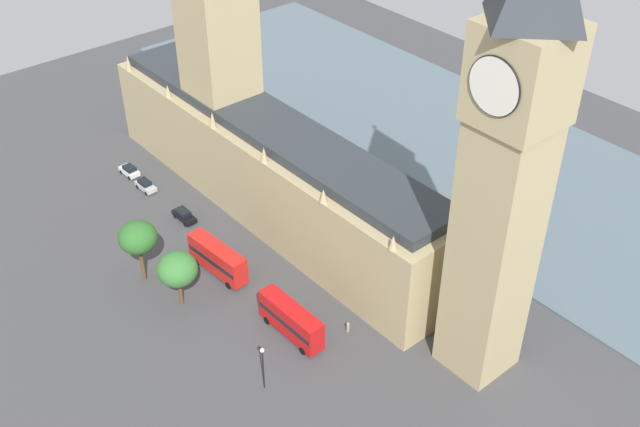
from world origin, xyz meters
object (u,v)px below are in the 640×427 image
object	(u,v)px
parliament_building	(264,154)
car_white_leading	(129,170)
street_lamp_trailing	(263,361)
car_silver_corner	(145,185)
plane_tree_kerbside	(138,238)
clock_tower	(509,156)
pedestrian_under_trees	(348,327)
car_black_by_river_gate	(184,215)
double_decker_bus_opposite_hall	(291,320)
double_decker_bus_near_tower	(218,258)
plane_tree_midblock	(177,269)

from	to	relation	value
parliament_building	car_white_leading	bearing A→B (deg)	-59.55
car_white_leading	street_lamp_trailing	distance (m)	53.97
car_silver_corner	plane_tree_kerbside	distance (m)	23.90
clock_tower	car_white_leading	world-z (taller)	clock_tower
pedestrian_under_trees	car_silver_corner	bearing A→B (deg)	-165.51
clock_tower	car_silver_corner	bearing A→B (deg)	-78.37
parliament_building	clock_tower	world-z (taller)	clock_tower
car_white_leading	car_black_by_river_gate	world-z (taller)	same
clock_tower	car_white_leading	xyz separation A→B (m)	(12.26, -66.25, -29.33)
parliament_building	double_decker_bus_opposite_hall	bearing A→B (deg)	59.12
double_decker_bus_opposite_hall	plane_tree_kerbside	xyz separation A→B (m)	(9.10, -22.20, 4.83)
street_lamp_trailing	car_silver_corner	bearing A→B (deg)	-102.81
car_black_by_river_gate	plane_tree_kerbside	bearing A→B (deg)	34.72
parliament_building	car_white_leading	world-z (taller)	parliament_building
plane_tree_kerbside	parliament_building	bearing A→B (deg)	-171.31
car_black_by_river_gate	double_decker_bus_near_tower	world-z (taller)	double_decker_bus_near_tower
car_silver_corner	plane_tree_kerbside	size ratio (longest dim) A/B	0.44
plane_tree_kerbside	street_lamp_trailing	world-z (taller)	plane_tree_kerbside
car_black_by_river_gate	pedestrian_under_trees	xyz separation A→B (m)	(-3.17, 35.05, -0.21)
car_silver_corner	plane_tree_midblock	xyz separation A→B (m)	(10.31, 27.67, 5.24)
double_decker_bus_opposite_hall	double_decker_bus_near_tower	bearing A→B (deg)	-90.22
car_silver_corner	car_black_by_river_gate	world-z (taller)	same
clock_tower	plane_tree_midblock	size ratio (longest dim) A/B	6.87
double_decker_bus_opposite_hall	pedestrian_under_trees	xyz separation A→B (m)	(-6.04, 4.34, -1.96)
car_silver_corner	double_decker_bus_opposite_hall	world-z (taller)	double_decker_bus_opposite_hall
car_white_leading	double_decker_bus_near_tower	distance (m)	31.44
street_lamp_trailing	double_decker_bus_near_tower	bearing A→B (deg)	-110.30
clock_tower	plane_tree_midblock	bearing A→B (deg)	-55.25
parliament_building	double_decker_bus_opposite_hall	xyz separation A→B (m)	(15.53, 25.97, -6.71)
parliament_building	double_decker_bus_near_tower	xyz separation A→B (m)	(15.76, 9.43, -6.71)
car_black_by_river_gate	plane_tree_kerbside	world-z (taller)	plane_tree_kerbside
double_decker_bus_opposite_hall	street_lamp_trailing	size ratio (longest dim) A/B	1.58
car_silver_corner	pedestrian_under_trees	world-z (taller)	car_silver_corner
clock_tower	double_decker_bus_near_tower	world-z (taller)	clock_tower
clock_tower	plane_tree_midblock	world-z (taller)	clock_tower
car_silver_corner	pedestrian_under_trees	bearing A→B (deg)	92.61
car_silver_corner	plane_tree_kerbside	xyz separation A→B (m)	(11.61, 19.83, 6.58)
double_decker_bus_near_tower	pedestrian_under_trees	distance (m)	21.89
car_silver_corner	double_decker_bus_near_tower	distance (m)	25.70
clock_tower	double_decker_bus_opposite_hall	size ratio (longest dim) A/B	5.54
clock_tower	street_lamp_trailing	bearing A→B (deg)	-30.32
plane_tree_midblock	plane_tree_kerbside	size ratio (longest dim) A/B	0.87
parliament_building	plane_tree_kerbside	xyz separation A→B (m)	(24.63, 3.77, -1.88)
parliament_building	pedestrian_under_trees	bearing A→B (deg)	72.61
clock_tower	car_silver_corner	distance (m)	68.36
car_white_leading	double_decker_bus_near_tower	bearing A→B (deg)	-98.78
plane_tree_kerbside	clock_tower	bearing A→B (deg)	120.62
car_black_by_river_gate	car_silver_corner	bearing A→B (deg)	-88.85
double_decker_bus_near_tower	plane_tree_midblock	xyz separation A→B (m)	(7.58, 2.18, 3.49)
car_white_leading	car_silver_corner	xyz separation A→B (m)	(0.19, 5.77, 0.00)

